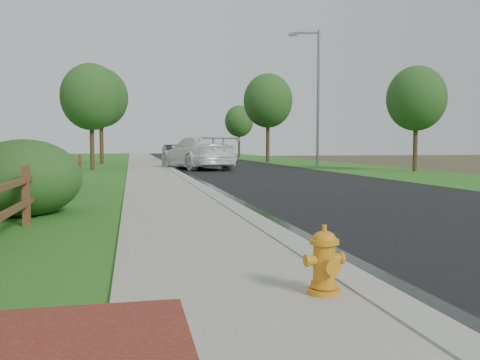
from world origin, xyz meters
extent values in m
plane|color=#3E3722|center=(0.00, 0.00, 0.00)|extent=(120.00, 120.00, 0.00)
cube|color=black|center=(4.60, 35.00, 0.01)|extent=(8.00, 90.00, 0.02)
cube|color=#9B9A8D|center=(0.40, 35.00, 0.06)|extent=(0.40, 90.00, 0.12)
cube|color=black|center=(0.75, 35.00, 0.02)|extent=(0.50, 90.00, 0.00)
cube|color=gray|center=(-0.90, 35.00, 0.05)|extent=(2.20, 90.00, 0.10)
cube|color=#2B621C|center=(-2.80, 35.00, 0.03)|extent=(1.60, 90.00, 0.06)
cube|color=#2B621C|center=(-8.00, 35.00, 0.02)|extent=(9.00, 90.00, 0.04)
cube|color=#2B621C|center=(11.50, 35.00, 0.02)|extent=(6.00, 90.00, 0.04)
cube|color=#4C2D19|center=(-3.60, 5.20, 0.55)|extent=(0.12, 0.12, 1.10)
cube|color=#4C2D19|center=(-3.60, 7.60, 0.55)|extent=(0.12, 0.12, 1.10)
cube|color=#4C2D19|center=(-3.60, 10.00, 0.55)|extent=(0.12, 0.12, 1.10)
cube|color=#4C2D19|center=(-3.60, 12.40, 0.55)|extent=(0.12, 0.12, 1.10)
cube|color=#4C2D19|center=(-3.60, 14.80, 0.55)|extent=(0.12, 0.12, 1.10)
cube|color=#4C2D19|center=(-3.60, 4.00, 0.45)|extent=(0.08, 2.35, 0.10)
cube|color=#4C2D19|center=(-3.60, 4.00, 0.85)|extent=(0.08, 2.35, 0.10)
cube|color=#4C2D19|center=(-3.60, 6.40, 0.45)|extent=(0.08, 2.35, 0.10)
cube|color=#4C2D19|center=(-3.60, 6.40, 0.85)|extent=(0.08, 2.35, 0.10)
cube|color=#4C2D19|center=(-3.60, 8.80, 0.45)|extent=(0.08, 2.35, 0.10)
cube|color=#4C2D19|center=(-3.60, 8.80, 0.85)|extent=(0.08, 2.35, 0.10)
cube|color=#4C2D19|center=(-3.60, 11.20, 0.45)|extent=(0.08, 2.35, 0.10)
cube|color=#4C2D19|center=(-3.60, 11.20, 0.85)|extent=(0.08, 2.35, 0.10)
cube|color=#4C2D19|center=(-3.60, 13.60, 0.45)|extent=(0.08, 2.35, 0.10)
cube|color=#4C2D19|center=(-3.60, 13.60, 0.85)|extent=(0.08, 2.35, 0.10)
cylinder|color=orange|center=(-0.10, 0.10, 0.13)|extent=(0.29, 0.29, 0.05)
cylinder|color=orange|center=(-0.10, 0.10, 0.36)|extent=(0.20, 0.20, 0.45)
cylinder|color=orange|center=(-0.10, 0.10, 0.19)|extent=(0.24, 0.24, 0.04)
cylinder|color=orange|center=(-0.10, 0.10, 0.58)|extent=(0.27, 0.27, 0.04)
ellipsoid|color=orange|center=(-0.10, 0.10, 0.60)|extent=(0.22, 0.22, 0.16)
cylinder|color=orange|center=(-0.10, 0.10, 0.70)|extent=(0.05, 0.05, 0.06)
cylinder|color=orange|center=(-0.09, -0.03, 0.38)|extent=(0.14, 0.11, 0.13)
cylinder|color=orange|center=(-0.25, 0.09, 0.42)|extent=(0.12, 0.11, 0.10)
cylinder|color=orange|center=(0.05, 0.11, 0.42)|extent=(0.12, 0.11, 0.10)
imported|color=white|center=(2.00, 25.54, 0.97)|extent=(4.29, 7.03, 1.90)
imported|color=black|center=(4.45, 37.80, 0.69)|extent=(2.88, 4.25, 1.34)
imported|color=black|center=(2.00, 42.56, 0.74)|extent=(1.87, 4.47, 1.44)
cylinder|color=slate|center=(10.18, 27.33, 4.43)|extent=(0.18, 0.18, 8.86)
cube|color=slate|center=(9.41, 27.51, 8.66)|extent=(1.75, 0.50, 0.12)
cube|color=slate|center=(8.55, 27.70, 8.56)|extent=(0.58, 0.33, 0.18)
ellipsoid|color=#1F4217|center=(-3.90, 6.67, 0.78)|extent=(2.96, 2.96, 1.57)
ellipsoid|color=#1F4217|center=(-3.90, 7.06, 0.57)|extent=(1.81, 1.81, 1.14)
cylinder|color=#312114|center=(-3.90, 25.08, 1.78)|extent=(0.24, 0.24, 3.57)
ellipsoid|color=#1F4217|center=(-3.90, 25.08, 4.08)|extent=(3.34, 3.34, 3.67)
cylinder|color=#312114|center=(13.00, 20.29, 1.70)|extent=(0.23, 0.23, 3.41)
ellipsoid|color=#1F4217|center=(13.00, 20.29, 3.90)|extent=(3.12, 3.12, 3.43)
cylinder|color=#312114|center=(-3.90, 34.45, 2.14)|extent=(0.29, 0.29, 4.27)
ellipsoid|color=#1F4217|center=(-3.90, 34.45, 4.88)|extent=(3.94, 3.94, 4.34)
cylinder|color=#312114|center=(9.00, 35.42, 2.17)|extent=(0.30, 0.30, 4.35)
ellipsoid|color=#1F4217|center=(9.00, 35.42, 4.97)|extent=(3.93, 3.93, 4.33)
cylinder|color=#312114|center=(9.42, 48.47, 1.71)|extent=(0.24, 0.24, 3.43)
ellipsoid|color=#1F4217|center=(9.42, 48.47, 3.92)|extent=(3.03, 3.03, 3.33)
camera|label=1|loc=(-1.80, -4.18, 1.46)|focal=38.00mm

